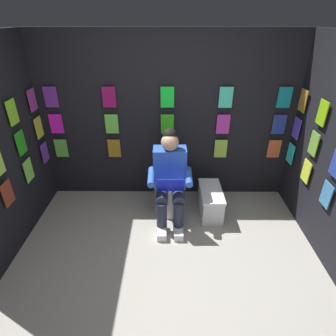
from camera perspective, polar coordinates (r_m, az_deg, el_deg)
The scene contains 7 objects.
ground_plane at distance 2.87m, azimuth -0.45°, elevation -25.14°, with size 30.00×30.00×0.00m, color #9E998E.
display_wall_back at distance 3.73m, azimuth -0.11°, elevation 9.85°, with size 3.43×0.14×2.21m.
display_wall_left at distance 3.31m, azimuth 30.91°, elevation 3.03°, with size 0.14×1.79×2.21m.
display_wall_right at distance 3.35m, azimuth -31.14°, elevation 3.20°, with size 0.14×1.79×2.21m.
toilet at distance 3.68m, azimuth 0.34°, elevation -3.97°, with size 0.41×0.56×0.77m.
person_reading at distance 3.34m, azimuth 0.40°, elevation -2.14°, with size 0.53×0.69×1.19m.
comic_longbox_near at distance 3.71m, azimuth 8.74°, elevation -6.83°, with size 0.29×0.60×0.36m.
Camera 1 is at (-0.03, 1.68, 2.33)m, focal length 29.57 mm.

